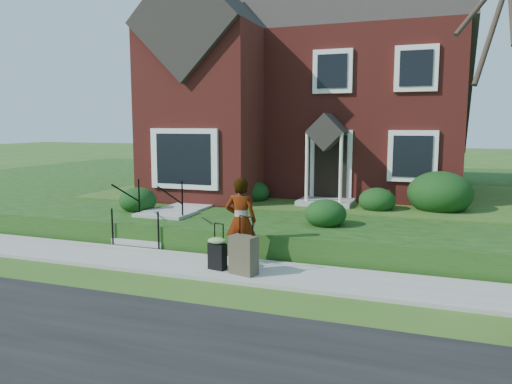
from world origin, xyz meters
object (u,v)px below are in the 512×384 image
at_px(woman, 241,221).
at_px(suitcase_black, 217,252).
at_px(front_steps, 157,223).
at_px(suitcase_olive, 244,255).

xyz_separation_m(woman, suitcase_black, (-0.28, -0.59, -0.55)).
relative_size(front_steps, suitcase_olive, 1.75).
distance_m(front_steps, woman, 3.33).
distance_m(front_steps, suitcase_black, 3.37).
xyz_separation_m(front_steps, woman, (2.95, -1.47, 0.52)).
bearing_deg(suitcase_black, woman, 76.74).
bearing_deg(front_steps, suitcase_black, -37.67).
distance_m(front_steps, suitcase_olive, 3.95).
bearing_deg(front_steps, suitcase_olive, -33.49).
bearing_deg(suitcase_olive, woman, 131.62).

